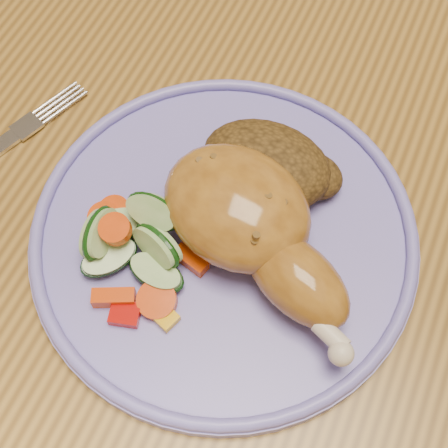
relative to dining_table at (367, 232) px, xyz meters
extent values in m
plane|color=brown|center=(0.00, 0.00, -0.67)|extent=(4.00, 4.00, 0.00)
cube|color=olive|center=(0.00, 0.00, 0.06)|extent=(0.90, 1.40, 0.04)
cube|color=#4C2D16|center=(0.00, 0.55, -0.24)|extent=(0.42, 0.42, 0.04)
cylinder|color=#4C2D16|center=(-0.18, 0.37, -0.46)|extent=(0.04, 0.04, 0.41)
cylinder|color=#4C2D16|center=(-0.18, 0.73, -0.46)|extent=(0.04, 0.04, 0.41)
cylinder|color=#736AC5|center=(-0.10, -0.10, 0.09)|extent=(0.30, 0.30, 0.01)
torus|color=#736AC5|center=(-0.10, -0.10, 0.10)|extent=(0.30, 0.30, 0.01)
ellipsoid|color=#A56C22|center=(-0.10, -0.09, 0.13)|extent=(0.14, 0.13, 0.06)
ellipsoid|color=#A56C22|center=(-0.04, -0.12, 0.12)|extent=(0.10, 0.08, 0.05)
sphere|color=beige|center=(0.01, -0.16, 0.12)|extent=(0.02, 0.02, 0.02)
ellipsoid|color=#4F3613|center=(-0.09, -0.04, 0.11)|extent=(0.10, 0.08, 0.05)
ellipsoid|color=#4F3613|center=(-0.06, -0.03, 0.11)|extent=(0.05, 0.04, 0.03)
ellipsoid|color=#4F3613|center=(-0.12, -0.05, 0.10)|extent=(0.04, 0.04, 0.02)
cube|color=#A50A05|center=(-0.14, -0.19, 0.10)|extent=(0.03, 0.02, 0.01)
cube|color=#E5A507|center=(-0.12, -0.18, 0.10)|extent=(0.02, 0.02, 0.01)
cylinder|color=#E33E07|center=(-0.19, -0.12, 0.10)|extent=(0.03, 0.03, 0.01)
cylinder|color=#E33E07|center=(-0.17, -0.14, 0.12)|extent=(0.02, 0.02, 0.01)
cylinder|color=#E33E07|center=(-0.13, -0.17, 0.10)|extent=(0.03, 0.03, 0.01)
cube|color=#E33E07|center=(-0.12, -0.13, 0.10)|extent=(0.03, 0.02, 0.01)
cube|color=#E33E07|center=(-0.16, -0.18, 0.10)|extent=(0.03, 0.02, 0.01)
cylinder|color=#E33E07|center=(-0.19, -0.13, 0.10)|extent=(0.03, 0.03, 0.01)
cylinder|color=#ABCA83|center=(-0.18, -0.13, 0.10)|extent=(0.06, 0.06, 0.02)
cylinder|color=#ABCA83|center=(-0.18, -0.15, 0.12)|extent=(0.04, 0.04, 0.04)
cylinder|color=#ABCA83|center=(-0.15, -0.12, 0.12)|extent=(0.04, 0.04, 0.04)
cylinder|color=#ABCA83|center=(-0.17, -0.16, 0.11)|extent=(0.06, 0.06, 0.02)
cylinder|color=#ABCA83|center=(-0.14, -0.15, 0.10)|extent=(0.05, 0.05, 0.02)
cylinder|color=#ABCA83|center=(-0.14, -0.14, 0.11)|extent=(0.05, 0.04, 0.04)
cube|color=silver|center=(-0.30, -0.07, 0.09)|extent=(0.04, 0.08, 0.00)
camera|label=1|loc=(-0.02, -0.30, 0.53)|focal=50.00mm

